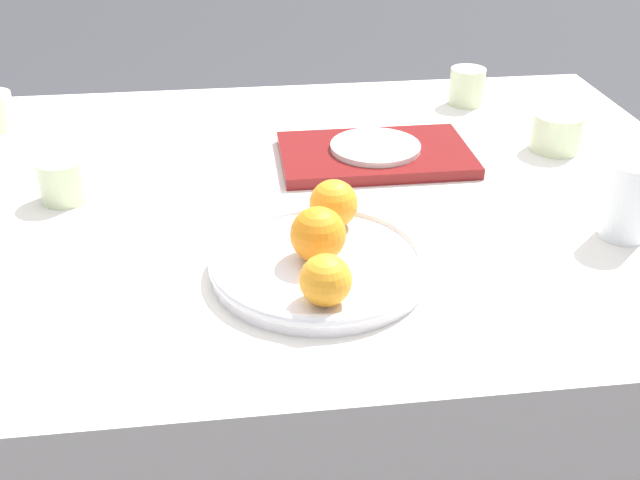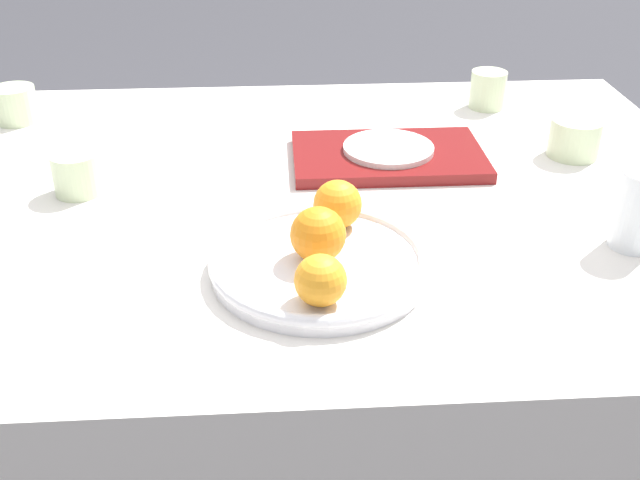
{
  "view_description": "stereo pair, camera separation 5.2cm",
  "coord_description": "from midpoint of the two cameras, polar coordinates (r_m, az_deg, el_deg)",
  "views": [
    {
      "loc": [
        -0.09,
        -1.1,
        1.26
      ],
      "look_at": [
        0.02,
        -0.26,
        0.77
      ],
      "focal_mm": 42.0,
      "sensor_mm": 36.0,
      "label": 1
    },
    {
      "loc": [
        -0.04,
        -1.11,
        1.26
      ],
      "look_at": [
        0.02,
        -0.26,
        0.77
      ],
      "focal_mm": 42.0,
      "sensor_mm": 36.0,
      "label": 2
    }
  ],
  "objects": [
    {
      "name": "orange_1",
      "position": [
        1.06,
        -0.37,
        2.75
      ],
      "size": [
        0.07,
        0.07,
        0.07
      ],
      "color": "orange",
      "rests_on": "fruit_platter"
    },
    {
      "name": "cup_1",
      "position": [
        1.26,
        -20.09,
        4.3
      ],
      "size": [
        0.08,
        0.08,
        0.07
      ],
      "color": "beige",
      "rests_on": "table"
    },
    {
      "name": "cup_3",
      "position": [
        1.42,
        16.59,
        7.86
      ],
      "size": [
        0.09,
        0.09,
        0.07
      ],
      "color": "beige",
      "rests_on": "table"
    },
    {
      "name": "table",
      "position": [
        1.43,
        -3.05,
        -9.09
      ],
      "size": [
        1.44,
        1.04,
        0.72
      ],
      "color": "silver",
      "rests_on": "ground_plane"
    },
    {
      "name": "serving_tray",
      "position": [
        1.33,
        3.1,
        6.49
      ],
      "size": [
        0.33,
        0.21,
        0.02
      ],
      "color": "maroon",
      "rests_on": "table"
    },
    {
      "name": "fruit_platter",
      "position": [
        1.0,
        -1.49,
        -1.75
      ],
      "size": [
        0.3,
        0.3,
        0.03
      ],
      "color": "silver",
      "rests_on": "table"
    },
    {
      "name": "water_glass",
      "position": [
        1.14,
        21.24,
        2.77
      ],
      "size": [
        0.07,
        0.07,
        0.12
      ],
      "color": "silver",
      "rests_on": "table"
    },
    {
      "name": "side_plate",
      "position": [
        1.33,
        3.12,
        7.09
      ],
      "size": [
        0.16,
        0.16,
        0.01
      ],
      "color": "silver",
      "rests_on": "serving_tray"
    },
    {
      "name": "cup_0",
      "position": [
        1.62,
        10.21,
        11.43
      ],
      "size": [
        0.07,
        0.07,
        0.08
      ],
      "color": "beige",
      "rests_on": "table"
    },
    {
      "name": "orange_0",
      "position": [
        0.98,
        -1.67,
        0.39
      ],
      "size": [
        0.07,
        0.07,
        0.07
      ],
      "color": "orange",
      "rests_on": "fruit_platter"
    },
    {
      "name": "orange_2",
      "position": [
        0.9,
        -1.23,
        -3.11
      ],
      "size": [
        0.06,
        0.06,
        0.06
      ],
      "color": "orange",
      "rests_on": "fruit_platter"
    }
  ]
}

